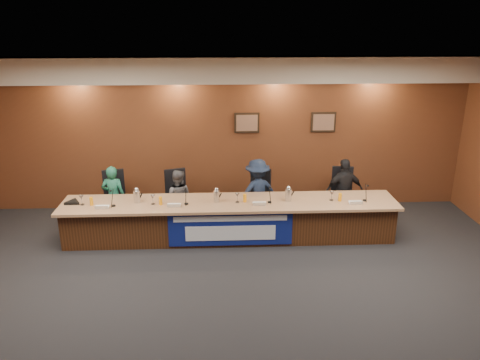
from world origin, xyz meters
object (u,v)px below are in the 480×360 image
object	(u,v)px
carafe_left	(137,197)
carafe_right	(288,195)
banner	(231,229)
panelist_a	(114,197)
office_chair_d	(342,198)
speakerphone	(73,202)
office_chair_b	(179,201)
office_chair_c	(257,199)
panelist_d	(344,191)
office_chair_a	(115,202)
dais_body	(230,221)
panelist_c	(257,192)
panelist_b	(178,198)
carafe_mid	(217,196)

from	to	relation	value
carafe_left	carafe_right	distance (m)	2.74
banner	panelist_a	size ratio (longest dim) A/B	1.76
office_chair_d	speakerphone	distance (m)	5.16
office_chair_b	banner	bearing A→B (deg)	-66.41
office_chair_c	speakerphone	xyz separation A→B (m)	(-3.38, -0.73, 0.30)
panelist_d	carafe_right	size ratio (longest dim) A/B	5.72
panelist_d	office_chair_a	bearing A→B (deg)	-7.71
dais_body	panelist_a	world-z (taller)	panelist_a
panelist_d	office_chair_a	world-z (taller)	panelist_d
panelist_c	panelist_d	xyz separation A→B (m)	(1.72, 0.00, -0.01)
panelist_b	carafe_mid	bearing A→B (deg)	145.84
panelist_b	office_chair_c	world-z (taller)	panelist_b
carafe_mid	banner	bearing A→B (deg)	-56.09
dais_body	carafe_mid	world-z (taller)	carafe_mid
office_chair_a	banner	bearing A→B (deg)	-39.79
office_chair_b	dais_body	bearing A→B (deg)	-53.49
office_chair_a	office_chair_d	size ratio (longest dim) A/B	1.00
dais_body	panelist_d	xyz separation A→B (m)	(2.28, 0.62, 0.31)
speakerphone	panelist_d	bearing A→B (deg)	6.99
carafe_mid	carafe_right	world-z (taller)	carafe_right
banner	office_chair_a	world-z (taller)	banner
carafe_left	carafe_mid	distance (m)	1.44
panelist_b	dais_body	bearing A→B (deg)	155.73
banner	panelist_d	world-z (taller)	panelist_d
panelist_d	panelist_c	bearing A→B (deg)	-6.45
dais_body	panelist_c	bearing A→B (deg)	47.98
dais_body	banner	bearing A→B (deg)	-90.00
carafe_right	banner	bearing A→B (deg)	-161.41
office_chair_a	carafe_right	size ratio (longest dim) A/B	2.07
dais_body	office_chair_c	xyz separation A→B (m)	(0.55, 0.72, 0.13)
banner	speakerphone	distance (m)	2.88
banner	carafe_right	world-z (taller)	carafe_right
dais_body	banner	distance (m)	0.42
panelist_a	speakerphone	bearing A→B (deg)	51.06
panelist_c	panelist_b	bearing A→B (deg)	-18.30
dais_body	panelist_a	size ratio (longest dim) A/B	4.81
office_chair_d	dais_body	bearing A→B (deg)	-153.76
carafe_right	panelist_b	bearing A→B (deg)	162.00
office_chair_c	carafe_mid	distance (m)	1.17
carafe_right	office_chair_d	bearing A→B (deg)	32.49
carafe_right	carafe_mid	bearing A→B (deg)	-179.98
panelist_b	carafe_mid	size ratio (longest dim) A/B	5.11
office_chair_a	office_chair_d	xyz separation A→B (m)	(4.52, 0.00, 0.00)
carafe_left	panelist_b	bearing A→B (deg)	42.77
panelist_d	speakerphone	bearing A→B (deg)	0.54
office_chair_c	office_chair_d	size ratio (longest dim) A/B	1.00
office_chair_b	office_chair_c	world-z (taller)	same
banner	panelist_c	distance (m)	1.21
panelist_d	office_chair_b	xyz separation A→B (m)	(-3.28, 0.10, -0.18)
carafe_mid	carafe_right	bearing A→B (deg)	0.02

